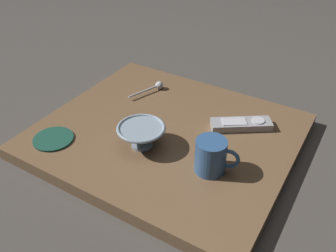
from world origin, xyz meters
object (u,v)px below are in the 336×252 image
object	(u,v)px
cereal_bowl	(141,135)
tv_remote_near	(241,124)
coffee_mug	(212,156)
drink_coaster	(53,139)
teaspoon	(156,86)

from	to	relation	value
cereal_bowl	tv_remote_near	xyz separation A→B (m)	(0.20, -0.18, -0.02)
coffee_mug	drink_coaster	distance (m)	0.41
cereal_bowl	teaspoon	distance (m)	0.28
cereal_bowl	drink_coaster	size ratio (longest dim) A/B	1.17
teaspoon	tv_remote_near	xyz separation A→B (m)	(-0.05, -0.30, -0.00)
teaspoon	coffee_mug	bearing A→B (deg)	-128.78
coffee_mug	teaspoon	distance (m)	0.39
cereal_bowl	tv_remote_near	bearing A→B (deg)	-42.31
cereal_bowl	teaspoon	world-z (taller)	cereal_bowl
cereal_bowl	teaspoon	xyz separation A→B (m)	(0.25, 0.12, -0.02)
coffee_mug	tv_remote_near	distance (m)	0.20
cereal_bowl	drink_coaster	distance (m)	0.23
teaspoon	drink_coaster	distance (m)	0.36
cereal_bowl	drink_coaster	world-z (taller)	cereal_bowl
tv_remote_near	drink_coaster	xyz separation A→B (m)	(-0.30, 0.39, -0.01)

